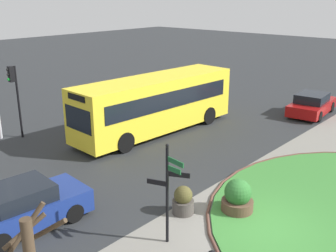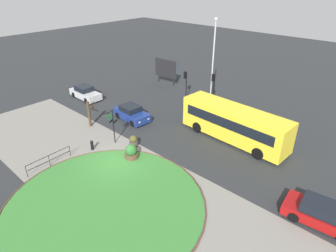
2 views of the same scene
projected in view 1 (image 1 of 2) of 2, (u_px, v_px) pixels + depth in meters
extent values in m
plane|color=#282B2D|center=(260.00, 230.00, 12.92)|extent=(120.00, 120.00, 0.00)
cube|color=gray|center=(306.00, 248.00, 11.96)|extent=(32.00, 8.96, 0.02)
cylinder|color=black|center=(167.00, 196.00, 11.81)|extent=(0.09, 0.09, 3.09)
sphere|color=black|center=(167.00, 145.00, 11.32)|extent=(0.10, 0.10, 0.10)
cube|color=#195128|center=(176.00, 162.00, 11.17)|extent=(0.13, 0.64, 0.15)
cube|color=#195128|center=(174.00, 170.00, 11.33)|extent=(0.06, 0.48, 0.15)
cube|color=black|center=(179.00, 175.00, 11.50)|extent=(0.31, 0.57, 0.15)
cube|color=black|center=(156.00, 182.00, 11.81)|extent=(0.23, 0.57, 0.15)
cube|color=yellow|center=(156.00, 103.00, 21.61)|extent=(9.85, 2.93, 2.73)
cube|color=black|center=(172.00, 100.00, 20.68)|extent=(8.56, 0.47, 0.88)
cube|color=black|center=(140.00, 92.00, 22.31)|extent=(8.56, 0.47, 0.88)
cube|color=black|center=(78.00, 119.00, 18.27)|extent=(0.12, 1.99, 1.10)
cube|color=black|center=(76.00, 98.00, 17.95)|extent=(0.09, 1.33, 0.28)
cylinder|color=black|center=(125.00, 142.00, 19.12)|extent=(1.01, 0.35, 1.00)
cylinder|color=black|center=(97.00, 132.00, 20.60)|extent=(1.01, 0.35, 1.00)
cylinder|color=black|center=(208.00, 115.00, 23.33)|extent=(1.01, 0.35, 1.00)
cylinder|color=black|center=(180.00, 108.00, 24.82)|extent=(1.01, 0.35, 1.00)
cube|color=navy|center=(27.00, 210.00, 13.00)|extent=(4.08, 2.15, 0.77)
cube|color=black|center=(19.00, 193.00, 12.69)|extent=(2.02, 1.75, 0.53)
cube|color=#EAEACC|center=(72.00, 184.00, 14.66)|extent=(0.04, 0.20, 0.12)
cube|color=#EAEACC|center=(88.00, 195.00, 13.91)|extent=(0.04, 0.20, 0.12)
cylinder|color=black|center=(50.00, 196.00, 14.44)|extent=(0.66, 0.27, 0.64)
cylinder|color=black|center=(74.00, 213.00, 13.30)|extent=(0.66, 0.27, 0.64)
cylinder|color=black|center=(0.00, 243.00, 11.70)|extent=(0.66, 0.27, 0.64)
cube|color=maroon|center=(312.00, 106.00, 25.19)|extent=(4.37, 2.27, 0.65)
cube|color=black|center=(312.00, 98.00, 24.88)|extent=(2.18, 1.83, 0.53)
cube|color=#EAEACC|center=(313.00, 98.00, 27.12)|extent=(0.04, 0.20, 0.12)
cube|color=#EAEACC|center=(330.00, 100.00, 26.49)|extent=(0.04, 0.20, 0.12)
cylinder|color=black|center=(305.00, 103.00, 26.73)|extent=(0.66, 0.28, 0.64)
cylinder|color=black|center=(331.00, 107.00, 25.77)|extent=(0.66, 0.28, 0.64)
cylinder|color=black|center=(291.00, 112.00, 24.72)|extent=(0.66, 0.28, 0.64)
cylinder|color=black|center=(319.00, 116.00, 23.77)|extent=(0.66, 0.28, 0.64)
cylinder|color=black|center=(19.00, 102.00, 20.70)|extent=(0.11, 0.11, 3.77)
cube|color=black|center=(11.00, 74.00, 20.10)|extent=(0.27, 0.27, 0.78)
sphere|color=black|center=(8.00, 70.00, 19.92)|extent=(0.16, 0.16, 0.16)
sphere|color=black|center=(8.00, 74.00, 19.99)|extent=(0.16, 0.16, 0.16)
sphere|color=green|center=(9.00, 79.00, 20.07)|extent=(0.16, 0.16, 0.16)
cylinder|color=brown|center=(237.00, 206.00, 13.88)|extent=(1.09, 1.09, 0.47)
sphere|color=#286028|center=(238.00, 192.00, 13.71)|extent=(0.93, 0.93, 0.93)
cylinder|color=#47423D|center=(183.00, 207.00, 13.83)|extent=(0.75, 0.75, 0.49)
sphere|color=#4C4723|center=(183.00, 195.00, 13.69)|extent=(0.64, 0.64, 0.64)
cylinder|color=#423323|center=(45.00, 232.00, 9.49)|extent=(0.60, 1.22, 0.94)
cylinder|color=#423323|center=(26.00, 228.00, 9.27)|extent=(0.93, 0.52, 1.20)
cylinder|color=#423323|center=(24.00, 231.00, 9.33)|extent=(1.02, 0.48, 0.75)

